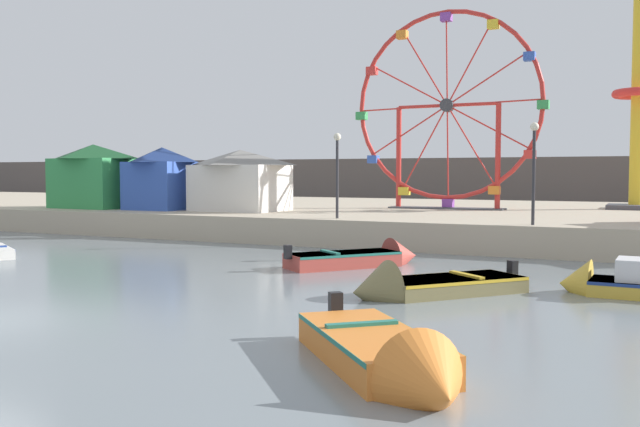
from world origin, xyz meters
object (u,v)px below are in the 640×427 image
Objects in this scene: motorboat_olive_wood at (418,287)px; ferris_wheel_red_frame at (447,109)px; motorboat_faded_red at (365,258)px; carnival_booth_blue_tent at (162,177)px; drop_tower_yellow_tower at (639,78)px; promenade_lamp_near at (337,162)px; carnival_booth_white_ticket at (240,179)px; motorboat_mustard_yellow at (620,284)px; carnival_booth_green_kiosk at (94,175)px; promenade_lamp_far at (534,158)px; motorboat_orange_hull at (391,360)px.

ferris_wheel_red_frame is at bearing -126.09° from motorboat_olive_wood.
carnival_booth_blue_tent is at bearing 99.56° from motorboat_faded_red.
drop_tower_yellow_tower reaches higher than motorboat_faded_red.
carnival_booth_white_ticket is at bearing 154.37° from promenade_lamp_near.
motorboat_faded_red is at bearing -104.46° from motorboat_olive_wood.
motorboat_mustard_yellow is 1.05× the size of promenade_lamp_near.
carnival_booth_white_ticket reaches higher than motorboat_faded_red.
carnival_booth_white_ticket reaches higher than motorboat_mustard_yellow.
carnival_booth_green_kiosk is at bearing 172.06° from promenade_lamp_near.
carnival_booth_green_kiosk reaches higher than motorboat_mustard_yellow.
carnival_booth_white_ticket is 1.33× the size of promenade_lamp_near.
carnival_booth_green_kiosk is (-8.80, -1.14, 0.20)m from carnival_booth_white_ticket.
carnival_booth_green_kiosk is at bearing -171.45° from carnival_booth_white_ticket.
drop_tower_yellow_tower reaches higher than carnival_booth_green_kiosk.
motorboat_olive_wood is at bearing -35.81° from carnival_booth_blue_tent.
ferris_wheel_red_frame is at bearing 121.21° from promenade_lamp_far.
motorboat_orange_hull is 0.89× the size of carnival_booth_green_kiosk.
carnival_booth_white_ticket is 7.75m from promenade_lamp_near.
drop_tower_yellow_tower reaches higher than motorboat_olive_wood.
motorboat_mustard_yellow is 20.84m from ferris_wheel_red_frame.
motorboat_mustard_yellow is 0.87× the size of motorboat_orange_hull.
carnival_booth_blue_tent is 0.72× the size of carnival_booth_white_ticket.
promenade_lamp_near is (-3.53, 5.49, 3.29)m from motorboat_faded_red.
drop_tower_yellow_tower is (9.18, 4.14, 1.61)m from ferris_wheel_red_frame.
promenade_lamp_near is (-8.65, 17.08, 3.28)m from motorboat_orange_hull.
carnival_booth_blue_tent is at bearing -152.45° from ferris_wheel_red_frame.
ferris_wheel_red_frame is at bearing 26.91° from carnival_booth_blue_tent.
promenade_lamp_near is (15.75, -2.20, 0.57)m from carnival_booth_green_kiosk.
motorboat_mustard_yellow is 25.28m from carnival_booth_blue_tent.
promenade_lamp_far is (1.25, 9.91, 3.43)m from motorboat_olive_wood.
motorboat_orange_hull is at bearing -76.17° from ferris_wheel_red_frame.
motorboat_orange_hull is 25.82m from carnival_booth_white_ticket.
motorboat_olive_wood is 0.43× the size of ferris_wheel_red_frame.
ferris_wheel_red_frame reaches higher than motorboat_faded_red.
motorboat_olive_wood is 0.93× the size of carnival_booth_green_kiosk.
promenade_lamp_near is (-11.43, 7.87, 3.28)m from motorboat_mustard_yellow.
promenade_lamp_far reaches higher than carnival_booth_blue_tent.
carnival_booth_white_ticket is 0.98× the size of carnival_booth_green_kiosk.
motorboat_faded_red is at bearing -29.26° from carnival_booth_blue_tent.
motorboat_olive_wood reaches higher than motorboat_mustard_yellow.
promenade_lamp_near is at bearing 177.87° from promenade_lamp_far.
motorboat_olive_wood is at bearing -25.69° from carnival_booth_green_kiosk.
ferris_wheel_red_frame is (-6.59, 26.77, 6.21)m from motorboat_orange_hull.
carnival_booth_green_kiosk reaches higher than carnival_booth_white_ticket.
motorboat_faded_red is 0.94× the size of carnival_booth_white_ticket.
carnival_booth_blue_tent reaches higher than motorboat_orange_hull.
promenade_lamp_far is at bearing -12.41° from carnival_booth_white_ticket.
carnival_booth_green_kiosk is at bearing 174.02° from promenade_lamp_far.
drop_tower_yellow_tower reaches higher than promenade_lamp_near.
motorboat_olive_wood is at bearing -43.27° from carnival_booth_white_ticket.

